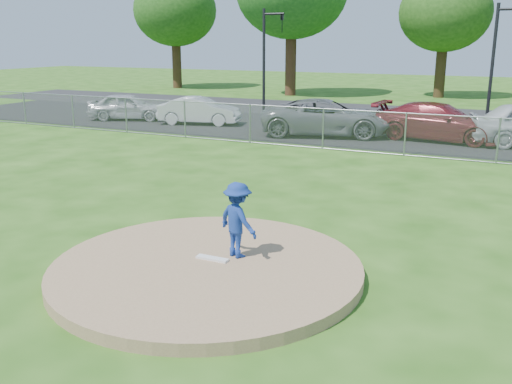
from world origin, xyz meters
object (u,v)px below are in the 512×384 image
at_px(pitcher, 238,220).
at_px(traffic_cone, 273,121).
at_px(tree_center, 446,1).
at_px(traffic_signal_left, 268,50).
at_px(parked_car_darkred, 438,122).
at_px(parked_car_silver, 128,106).
at_px(parked_car_white, 199,111).
at_px(parked_car_gray, 326,117).

xyz_separation_m(pitcher, traffic_cone, (-5.95, 15.06, -0.50)).
height_order(tree_center, traffic_signal_left, tree_center).
distance_m(tree_center, parked_car_darkred, 19.30).
relative_size(pitcher, parked_car_silver, 0.35).
bearing_deg(parked_car_white, parked_car_gray, -109.34).
xyz_separation_m(traffic_signal_left, traffic_cone, (3.15, -6.39, -2.99)).
bearing_deg(parked_car_gray, traffic_signal_left, 24.03).
distance_m(pitcher, parked_car_silver, 20.23).
relative_size(parked_car_silver, parked_car_gray, 0.72).
bearing_deg(parked_car_gray, tree_center, -21.74).
xyz_separation_m(tree_center, parked_car_white, (-8.43, -18.45, -5.81)).
xyz_separation_m(pitcher, parked_car_silver, (-13.80, 14.78, -0.20)).
bearing_deg(traffic_cone, parked_car_white, -179.05).
bearing_deg(pitcher, traffic_signal_left, -44.04).
bearing_deg(tree_center, traffic_cone, -104.09).
distance_m(tree_center, parked_car_gray, 19.91).
distance_m(parked_car_gray, parked_car_darkred, 4.52).
relative_size(parked_car_silver, parked_car_darkred, 0.76).
bearing_deg(parked_car_silver, parked_car_gray, -113.61).
bearing_deg(traffic_cone, parked_car_darkred, 1.09).
bearing_deg(traffic_signal_left, traffic_cone, -63.77).
bearing_deg(traffic_signal_left, tree_center, 57.10).
height_order(tree_center, parked_car_gray, tree_center).
relative_size(traffic_cone, parked_car_white, 0.19).
bearing_deg(pitcher, tree_center, -64.74).
distance_m(pitcher, parked_car_darkred, 15.25).
relative_size(pitcher, parked_car_white, 0.35).
distance_m(parked_car_white, parked_car_darkred, 11.02).
bearing_deg(traffic_signal_left, parked_car_darkred, -31.15).
xyz_separation_m(parked_car_gray, parked_car_darkred, (4.46, 0.73, -0.02)).
bearing_deg(parked_car_darkred, parked_car_silver, 97.68).
xyz_separation_m(traffic_signal_left, parked_car_white, (-0.67, -6.45, -2.71)).
bearing_deg(parked_car_white, tree_center, -39.28).
height_order(pitcher, parked_car_gray, pitcher).
relative_size(parked_car_white, parked_car_gray, 0.72).
bearing_deg(parked_car_darkred, parked_car_white, 97.13).
bearing_deg(parked_car_silver, parked_car_white, -108.84).
height_order(pitcher, parked_car_white, pitcher).
height_order(tree_center, pitcher, tree_center).
bearing_deg(parked_car_white, parked_car_silver, 78.36).
distance_m(tree_center, parked_car_white, 21.10).
relative_size(traffic_cone, parked_car_darkred, 0.14).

